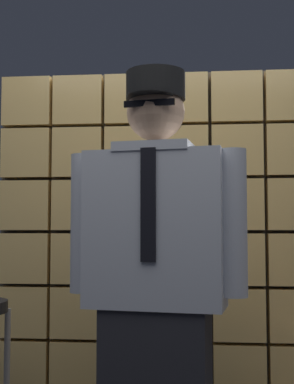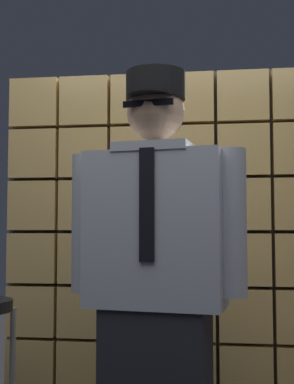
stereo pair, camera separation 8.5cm
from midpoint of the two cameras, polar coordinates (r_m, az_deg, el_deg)
glass_block_wall at (r=2.82m, az=0.17°, el=-7.14°), size 1.71×0.10×2.00m
standing_person at (r=2.05m, az=-0.26°, el=-10.27°), size 0.70×0.33×1.74m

